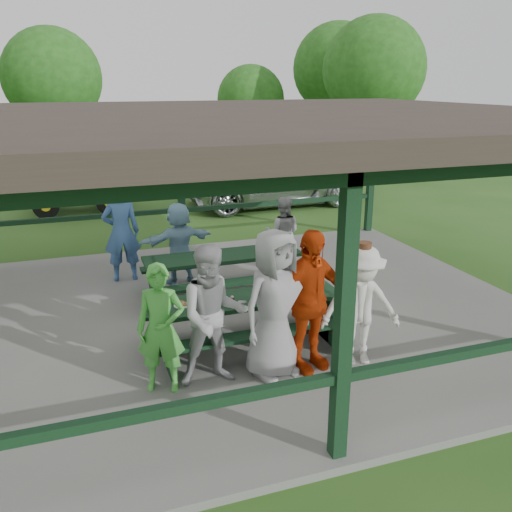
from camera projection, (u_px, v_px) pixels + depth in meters
name	position (u px, v px, depth m)	size (l,w,h in m)	color
ground	(231.00, 318.00, 9.03)	(90.00, 90.00, 0.00)	#2A551A
concrete_slab	(231.00, 315.00, 9.02)	(10.00, 8.00, 0.10)	slate
pavilion_structure	(228.00, 123.00, 8.05)	(10.60, 8.60, 3.24)	black
picnic_table_near	(246.00, 315.00, 7.74)	(2.73, 1.39, 0.75)	black
picnic_table_far	(223.00, 269.00, 9.61)	(2.76, 1.39, 0.75)	black
table_setting	(249.00, 294.00, 7.68)	(2.23, 0.45, 0.10)	white
contestant_green	(161.00, 329.00, 6.54)	(0.59, 0.39, 1.63)	green
contestant_grey_left	(214.00, 316.00, 6.67)	(0.88, 0.69, 1.82)	#9C9C9F
contestant_grey_mid	(275.00, 304.00, 6.82)	(0.96, 0.62, 1.96)	gray
contestant_red	(309.00, 301.00, 6.98)	(1.12, 0.47, 1.92)	#B93109
contestant_white_fedora	(361.00, 305.00, 7.18)	(1.19, 0.88, 1.70)	silver
spectator_lblue	(179.00, 243.00, 10.14)	(1.43, 0.46, 1.55)	#86B4CF
spectator_blue	(121.00, 232.00, 10.19)	(0.69, 0.45, 1.90)	#3B6099
spectator_grey	(283.00, 233.00, 10.90)	(0.72, 0.56, 1.48)	#969699
pickup_truck	(275.00, 179.00, 17.15)	(2.65, 5.74, 1.60)	silver
farm_trailer	(77.00, 190.00, 16.19)	(3.73, 1.74, 1.30)	navy
tree_left	(52.00, 78.00, 20.22)	(3.64, 3.64, 5.69)	#342415
tree_mid	(251.00, 100.00, 22.90)	(2.83, 2.83, 4.43)	#342415
tree_right	(374.00, 70.00, 20.67)	(3.93, 3.93, 6.14)	#342415
tree_far_right	(337.00, 69.00, 24.40)	(4.03, 4.03, 6.29)	#342415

